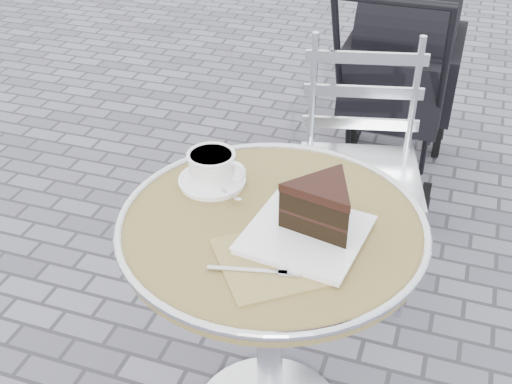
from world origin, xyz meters
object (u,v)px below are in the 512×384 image
(cake_plate_set, at_px, (317,213))
(baby_stroller, at_px, (399,83))
(bistro_chair, at_px, (361,139))
(cafe_table, at_px, (271,276))
(cappuccino_set, at_px, (213,170))

(cake_plate_set, relative_size, baby_stroller, 0.42)
(cake_plate_set, distance_m, bistro_chair, 0.83)
(cafe_table, bearing_deg, cake_plate_set, -7.42)
(baby_stroller, bearing_deg, cafe_table, -93.97)
(cafe_table, height_order, bistro_chair, bistro_chair)
(cake_plate_set, xyz_separation_m, baby_stroller, (-0.00, 1.52, -0.35))
(cake_plate_set, height_order, baby_stroller, baby_stroller)
(cappuccino_set, xyz_separation_m, cake_plate_set, (0.30, -0.12, 0.02))
(cafe_table, height_order, cake_plate_set, cake_plate_set)
(cappuccino_set, distance_m, cake_plate_set, 0.32)
(bistro_chair, bearing_deg, cake_plate_set, -100.61)
(cappuccino_set, relative_size, baby_stroller, 0.18)
(cafe_table, distance_m, bistro_chair, 0.78)
(bistro_chair, xyz_separation_m, baby_stroller, (0.03, 0.73, -0.10))
(cafe_table, relative_size, baby_stroller, 0.75)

